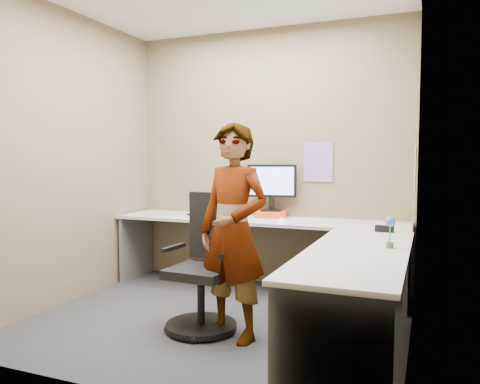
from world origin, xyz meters
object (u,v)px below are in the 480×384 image
at_px(desk, 281,246).
at_px(office_chair, 205,275).
at_px(person, 233,232).
at_px(monitor, 272,184).

distance_m(desk, office_chair, 0.75).
height_order(desk, person, person).
distance_m(office_chair, person, 0.48).
bearing_deg(person, desk, 91.34).
bearing_deg(person, office_chair, 175.13).
height_order(monitor, person, person).
bearing_deg(office_chair, monitor, 88.89).
relative_size(desk, office_chair, 2.86).
bearing_deg(desk, monitor, 113.66).
distance_m(desk, monitor, 0.98).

